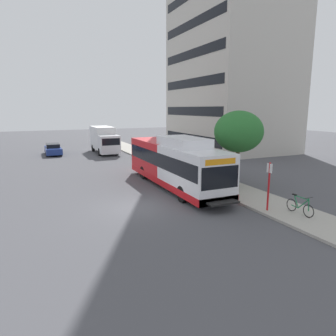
{
  "coord_description": "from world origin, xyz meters",
  "views": [
    {
      "loc": [
        -5.3,
        -15.73,
        5.5
      ],
      "look_at": [
        2.91,
        2.45,
        1.6
      ],
      "focal_mm": 32.63,
      "sensor_mm": 36.0,
      "label": 1
    }
  ],
  "objects_px": {
    "street_tree_near_stop": "(239,132)",
    "box_truck_background": "(104,139)",
    "bicycle_parked": "(300,206)",
    "bus_stop_sign_pole": "(269,183)",
    "parked_car_far_lane": "(53,149)",
    "transit_bus": "(174,163)"
  },
  "relations": [
    {
      "from": "street_tree_near_stop",
      "to": "box_truck_background",
      "type": "relative_size",
      "value": 0.75
    },
    {
      "from": "bicycle_parked",
      "to": "box_truck_background",
      "type": "bearing_deg",
      "value": 98.36
    },
    {
      "from": "bus_stop_sign_pole",
      "to": "bicycle_parked",
      "type": "height_order",
      "value": "bus_stop_sign_pole"
    },
    {
      "from": "bicycle_parked",
      "to": "street_tree_near_stop",
      "type": "height_order",
      "value": "street_tree_near_stop"
    },
    {
      "from": "bus_stop_sign_pole",
      "to": "street_tree_near_stop",
      "type": "xyz_separation_m",
      "value": [
        1.81,
        5.13,
        2.28
      ]
    },
    {
      "from": "bicycle_parked",
      "to": "street_tree_near_stop",
      "type": "bearing_deg",
      "value": 83.39
    },
    {
      "from": "parked_car_far_lane",
      "to": "box_truck_background",
      "type": "bearing_deg",
      "value": -10.35
    },
    {
      "from": "bus_stop_sign_pole",
      "to": "bicycle_parked",
      "type": "xyz_separation_m",
      "value": [
        1.08,
        -1.17,
        -1.09
      ]
    },
    {
      "from": "bicycle_parked",
      "to": "parked_car_far_lane",
      "type": "xyz_separation_m",
      "value": [
        -9.98,
        28.25,
        0.1
      ]
    },
    {
      "from": "street_tree_near_stop",
      "to": "box_truck_background",
      "type": "height_order",
      "value": "street_tree_near_stop"
    },
    {
      "from": "bus_stop_sign_pole",
      "to": "box_truck_background",
      "type": "distance_m",
      "value": 26.14
    },
    {
      "from": "transit_bus",
      "to": "street_tree_near_stop",
      "type": "relative_size",
      "value": 2.34
    },
    {
      "from": "bus_stop_sign_pole",
      "to": "parked_car_far_lane",
      "type": "xyz_separation_m",
      "value": [
        -8.9,
        27.07,
        -0.99
      ]
    },
    {
      "from": "street_tree_near_stop",
      "to": "parked_car_far_lane",
      "type": "distance_m",
      "value": 24.64
    },
    {
      "from": "transit_bus",
      "to": "bus_stop_sign_pole",
      "type": "height_order",
      "value": "transit_bus"
    },
    {
      "from": "parked_car_far_lane",
      "to": "box_truck_background",
      "type": "height_order",
      "value": "box_truck_background"
    },
    {
      "from": "bicycle_parked",
      "to": "bus_stop_sign_pole",
      "type": "bearing_deg",
      "value": 132.67
    },
    {
      "from": "transit_bus",
      "to": "box_truck_background",
      "type": "distance_m",
      "value": 18.95
    },
    {
      "from": "transit_bus",
      "to": "bus_stop_sign_pole",
      "type": "xyz_separation_m",
      "value": [
        2.17,
        -7.05,
        -0.05
      ]
    },
    {
      "from": "transit_bus",
      "to": "bicycle_parked",
      "type": "bearing_deg",
      "value": -68.44
    },
    {
      "from": "transit_bus",
      "to": "bicycle_parked",
      "type": "xyz_separation_m",
      "value": [
        3.25,
        -8.22,
        -1.14
      ]
    },
    {
      "from": "bicycle_parked",
      "to": "box_truck_background",
      "type": "height_order",
      "value": "box_truck_background"
    }
  ]
}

